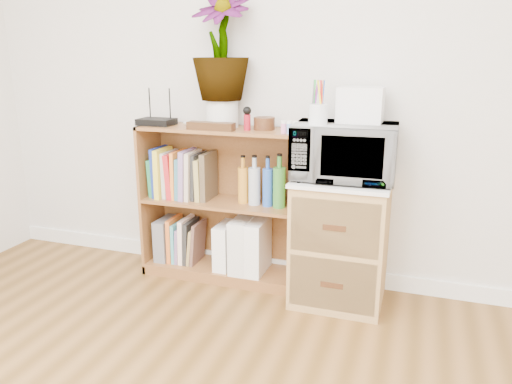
% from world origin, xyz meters
% --- Properties ---
extents(skirting_board, '(4.00, 0.02, 0.10)m').
position_xyz_m(skirting_board, '(0.00, 2.24, 0.05)').
color(skirting_board, white).
rests_on(skirting_board, ground).
extents(bookshelf, '(1.00, 0.30, 0.95)m').
position_xyz_m(bookshelf, '(-0.35, 2.10, 0.47)').
color(bookshelf, brown).
rests_on(bookshelf, ground).
extents(wicker_unit, '(0.50, 0.45, 0.70)m').
position_xyz_m(wicker_unit, '(0.40, 2.02, 0.35)').
color(wicker_unit, '#9E7542').
rests_on(wicker_unit, ground).
extents(microwave, '(0.55, 0.39, 0.30)m').
position_xyz_m(microwave, '(0.40, 2.02, 0.87)').
color(microwave, silver).
rests_on(microwave, wicker_unit).
extents(pen_cup, '(0.10, 0.10, 0.11)m').
position_xyz_m(pen_cup, '(0.27, 1.93, 1.07)').
color(pen_cup, silver).
rests_on(pen_cup, microwave).
extents(small_appliance, '(0.23, 0.20, 0.19)m').
position_xyz_m(small_appliance, '(0.46, 2.10, 1.11)').
color(small_appliance, silver).
rests_on(small_appliance, microwave).
extents(router, '(0.21, 0.15, 0.04)m').
position_xyz_m(router, '(-0.76, 2.08, 0.97)').
color(router, black).
rests_on(router, bookshelf).
extents(white_bowl, '(0.13, 0.13, 0.03)m').
position_xyz_m(white_bowl, '(-0.50, 2.07, 0.97)').
color(white_bowl, white).
rests_on(white_bowl, bookshelf).
extents(plant_pot, '(0.19, 0.19, 0.16)m').
position_xyz_m(plant_pot, '(-0.34, 2.12, 1.03)').
color(plant_pot, silver).
rests_on(plant_pot, bookshelf).
extents(potted_plant, '(0.34, 0.34, 0.60)m').
position_xyz_m(potted_plant, '(-0.34, 2.12, 1.41)').
color(potted_plant, '#396C2B').
rests_on(potted_plant, plant_pot).
extents(trinket_box, '(0.28, 0.07, 0.04)m').
position_xyz_m(trinket_box, '(-0.37, 2.00, 0.97)').
color(trinket_box, '#341C0E').
rests_on(trinket_box, bookshelf).
extents(kokeshi_doll, '(0.04, 0.04, 0.09)m').
position_xyz_m(kokeshi_doll, '(-0.17, 2.06, 0.99)').
color(kokeshi_doll, maroon).
rests_on(kokeshi_doll, bookshelf).
extents(wooden_bowl, '(0.12, 0.12, 0.07)m').
position_xyz_m(wooden_bowl, '(-0.08, 2.11, 0.99)').
color(wooden_bowl, '#3A1A0F').
rests_on(wooden_bowl, bookshelf).
extents(paint_jars, '(0.11, 0.04, 0.06)m').
position_xyz_m(paint_jars, '(0.10, 2.01, 0.98)').
color(paint_jars, pink).
rests_on(paint_jars, bookshelf).
extents(file_box, '(0.08, 0.22, 0.27)m').
position_xyz_m(file_box, '(-0.75, 2.10, 0.20)').
color(file_box, slate).
rests_on(file_box, bookshelf).
extents(magazine_holder_left, '(0.09, 0.23, 0.28)m').
position_xyz_m(magazine_holder_left, '(-0.32, 2.09, 0.21)').
color(magazine_holder_left, white).
rests_on(magazine_holder_left, bookshelf).
extents(magazine_holder_mid, '(0.11, 0.27, 0.34)m').
position_xyz_m(magazine_holder_mid, '(-0.21, 2.09, 0.24)').
color(magazine_holder_mid, silver).
rests_on(magazine_holder_mid, bookshelf).
extents(magazine_holder_right, '(0.10, 0.26, 0.33)m').
position_xyz_m(magazine_holder_right, '(-0.11, 2.09, 0.24)').
color(magazine_holder_right, white).
rests_on(magazine_holder_right, bookshelf).
extents(cookbooks, '(0.39, 0.20, 0.31)m').
position_xyz_m(cookbooks, '(-0.61, 2.10, 0.64)').
color(cookbooks, '#22834B').
rests_on(cookbooks, bookshelf).
extents(liquor_bottles, '(0.45, 0.07, 0.32)m').
position_xyz_m(liquor_bottles, '(-0.02, 2.10, 0.65)').
color(liquor_bottles, orange).
rests_on(liquor_bottles, bookshelf).
extents(lower_books, '(0.21, 0.19, 0.29)m').
position_xyz_m(lower_books, '(-0.60, 2.10, 0.20)').
color(lower_books, orange).
rests_on(lower_books, bookshelf).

